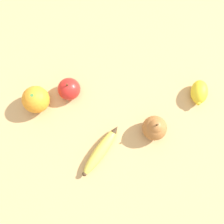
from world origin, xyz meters
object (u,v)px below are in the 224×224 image
(orange, at_px, (36,99))
(lemon, at_px, (199,92))
(pear, at_px, (155,128))
(banana, at_px, (101,151))
(apple, at_px, (69,89))

(orange, xyz_separation_m, lemon, (0.39, -0.34, -0.02))
(pear, distance_m, lemon, 0.19)
(banana, height_order, lemon, lemon)
(pear, relative_size, apple, 1.22)
(pear, relative_size, lemon, 1.00)
(lemon, bearing_deg, apple, 134.87)
(apple, relative_size, lemon, 0.82)
(banana, relative_size, pear, 1.93)
(orange, height_order, pear, pear)
(banana, relative_size, lemon, 1.92)
(lemon, bearing_deg, pear, 174.51)
(banana, distance_m, lemon, 0.37)
(apple, distance_m, lemon, 0.42)
(banana, relative_size, apple, 2.35)
(orange, relative_size, pear, 0.90)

